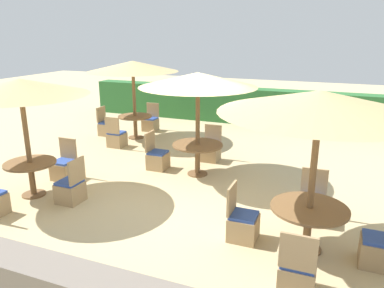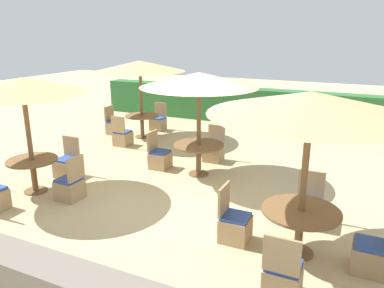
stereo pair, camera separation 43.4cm
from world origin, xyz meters
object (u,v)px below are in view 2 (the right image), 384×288
object	(u,v)px
patio_chair_front_right_east	(371,255)
patio_chair_back_left_west	(115,126)
patio_chair_center_west	(159,158)
round_table_center	(199,150)
round_table_back_left	(142,120)
patio_chair_center_north	(214,151)
parasol_front_left	(22,86)
parasol_back_left	(140,66)
patio_chair_back_left_north	(158,123)
round_table_front_right	(300,218)
round_table_front_left	(33,167)
patio_chair_front_left_north	(67,166)
patio_chair_back_left_south	(122,137)
patio_chair_front_left_east	(70,187)
patio_chair_front_right_north	(308,210)
patio_chair_front_right_west	(234,225)
patio_chair_front_right_south	(283,277)
parasol_front_right	(311,104)
parasol_center	(199,80)

from	to	relation	value
patio_chair_front_right_east	patio_chair_back_left_west	bearing A→B (deg)	59.30
patio_chair_center_west	round_table_center	bearing A→B (deg)	90.43
round_table_back_left	patio_chair_center_north	distance (m)	3.19
parasol_front_left	patio_chair_front_right_east	size ratio (longest dim) A/B	2.82
patio_chair_front_right_east	patio_chair_center_west	distance (m)	5.38
parasol_back_left	patio_chair_back_left_north	size ratio (longest dim) A/B	3.01
round_table_front_right	patio_chair_center_west	world-z (taller)	patio_chair_center_west
round_table_front_left	patio_chair_back_left_west	bearing A→B (deg)	105.76
patio_chair_center_north	round_table_center	bearing A→B (deg)	92.42
patio_chair_back_left_west	patio_chair_front_left_north	size ratio (longest dim) A/B	1.00
patio_chair_back_left_north	patio_chair_back_left_west	xyz separation A→B (m)	(-1.05, -1.08, 0.00)
patio_chair_front_left_north	patio_chair_back_left_west	bearing A→B (deg)	-70.31
patio_chair_back_left_south	round_table_center	bearing A→B (deg)	-21.78
patio_chair_back_left_west	patio_chair_front_left_east	size ratio (longest dim) A/B	1.00
patio_chair_front_right_east	patio_chair_front_right_north	distance (m)	1.47
parasol_back_left	parasol_front_left	size ratio (longest dim) A/B	1.07
patio_chair_front_right_west	patio_chair_front_right_east	xyz separation A→B (m)	(2.01, 0.02, 0.00)
patio_chair_front_right_west	patio_chair_center_west	bearing A→B (deg)	-131.09
patio_chair_front_right_north	patio_chair_front_right_south	bearing A→B (deg)	89.99
patio_chair_center_north	patio_chair_front_right_north	bearing A→B (deg)	138.49
patio_chair_back_left_west	parasol_front_right	distance (m)	8.45
patio_chair_front_left_east	parasol_center	distance (m)	3.57
round_table_front_right	patio_chair_front_right_north	xyz separation A→B (m)	(-0.02, 1.02, -0.33)
round_table_center	patio_chair_center_west	xyz separation A→B (m)	(-1.07, -0.01, -0.35)
parasol_back_left	patio_chair_front_right_west	distance (m)	6.95
parasol_back_left	patio_chair_front_right_south	world-z (taller)	parasol_back_left
round_table_back_left	parasol_front_left	size ratio (longest dim) A/B	0.41
patio_chair_center_west	patio_chair_front_right_south	bearing A→B (deg)	47.72
patio_chair_back_left_south	parasol_front_right	xyz separation A→B (m)	(5.77, -3.60, 2.07)
patio_chair_back_left_west	parasol_center	world-z (taller)	parasol_center
parasol_back_left	patio_chair_front_right_east	xyz separation A→B (m)	(6.73, -4.68, -2.00)
patio_chair_back_left_south	patio_chair_back_left_west	world-z (taller)	same
patio_chair_back_left_north	parasol_front_left	distance (m)	6.01
round_table_back_left	parasol_center	xyz separation A→B (m)	(2.99, -2.25, 1.67)
patio_chair_front_right_north	parasol_center	bearing A→B (deg)	-26.68
patio_chair_front_left_east	patio_chair_front_right_west	distance (m)	3.53
patio_chair_front_right_south	patio_chair_front_right_west	bearing A→B (deg)	134.60
patio_chair_front_left_east	patio_chair_front_right_south	size ratio (longest dim) A/B	1.00
patio_chair_front_right_north	patio_chair_center_west	xyz separation A→B (m)	(-3.78, 1.36, 0.00)
round_table_center	patio_chair_front_right_north	bearing A→B (deg)	-26.68
round_table_center	patio_chair_front_right_east	bearing A→B (deg)	-32.93
round_table_back_left	patio_chair_center_west	distance (m)	2.99
parasol_center	round_table_center	distance (m)	1.63
patio_chair_front_right_north	round_table_center	bearing A→B (deg)	-26.68
patio_chair_back_left_north	round_table_back_left	bearing A→B (deg)	90.11
patio_chair_back_left_south	parasol_front_right	bearing A→B (deg)	-31.97
patio_chair_front_right_east	patio_chair_front_right_west	bearing A→B (deg)	90.55
round_table_back_left	round_table_front_right	world-z (taller)	round_table_front_right
parasol_back_left	patio_chair_front_right_south	size ratio (longest dim) A/B	3.01
parasol_back_left	patio_chair_front_left_east	xyz separation A→B (m)	(1.19, -4.61, -2.00)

